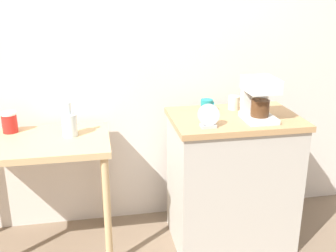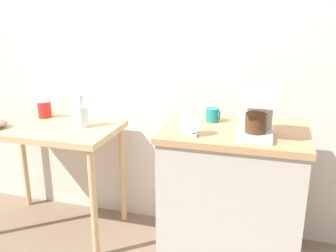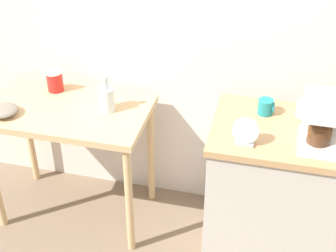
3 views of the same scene
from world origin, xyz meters
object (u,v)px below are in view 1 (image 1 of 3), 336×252
mug_small_cream (234,103)px  table_clock (209,117)px  glass_carafe_vase (70,124)px  canister_enamel (9,122)px  coffee_maker (259,97)px  mug_dark_teal (207,106)px

mug_small_cream → table_clock: table_clock is taller
glass_carafe_vase → mug_small_cream: glass_carafe_vase is taller
glass_carafe_vase → table_clock: bearing=-19.9°
canister_enamel → table_clock: (1.17, -0.43, 0.10)m
coffee_maker → table_clock: 0.35m
canister_enamel → mug_dark_teal: (1.24, -0.13, 0.08)m
mug_small_cream → glass_carafe_vase: bearing=-178.5°
mug_small_cream → mug_dark_teal: bearing=-172.9°
coffee_maker → mug_dark_teal: coffee_maker is taller
mug_dark_teal → table_clock: bearing=-104.1°
table_clock → coffee_maker: bearing=14.7°
canister_enamel → coffee_maker: 1.55m
glass_carafe_vase → coffee_maker: coffee_maker is taller
canister_enamel → mug_dark_teal: mug_dark_teal is taller
mug_small_cream → mug_dark_teal: (-0.19, -0.02, -0.00)m
coffee_maker → glass_carafe_vase: bearing=169.9°
glass_carafe_vase → mug_small_cream: 1.06m
canister_enamel → coffee_maker: (1.50, -0.34, 0.18)m
mug_dark_teal → canister_enamel: bearing=173.8°
mug_dark_teal → table_clock: (-0.07, -0.29, 0.02)m
mug_dark_teal → coffee_maker: bearing=-38.3°
glass_carafe_vase → mug_dark_teal: bearing=0.3°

